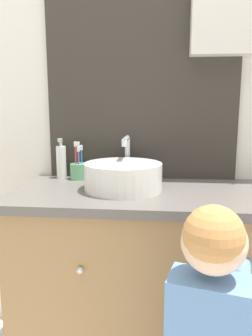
{
  "coord_description": "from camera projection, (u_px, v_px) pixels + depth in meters",
  "views": [
    {
      "loc": [
        0.0,
        -0.94,
        1.13
      ],
      "look_at": [
        -0.12,
        0.29,
        0.9
      ],
      "focal_mm": 35.0,
      "sensor_mm": 36.0,
      "label": 1
    }
  ],
  "objects": [
    {
      "name": "wall_back",
      "position": [
        163.0,
        76.0,
        1.5
      ],
      "size": [
        3.2,
        0.18,
        2.5
      ],
      "color": "silver",
      "rests_on": "ground_plane"
    },
    {
      "name": "vanity_counter",
      "position": [
        155.0,
        283.0,
        1.38
      ],
      "size": [
        1.17,
        0.52,
        0.8
      ],
      "color": "#A37A4C",
      "rests_on": "ground_plane"
    },
    {
      "name": "sink_basin",
      "position": [
        123.0,
        175.0,
        1.32
      ],
      "size": [
        0.31,
        0.37,
        0.21
      ],
      "color": "white",
      "rests_on": "vanity_counter"
    },
    {
      "name": "toothbrush_holder",
      "position": [
        78.0,
        170.0,
        1.52
      ],
      "size": [
        0.08,
        0.08,
        0.17
      ],
      "color": "#66B27F",
      "rests_on": "vanity_counter"
    },
    {
      "name": "soap_dispenser",
      "position": [
        61.0,
        162.0,
        1.54
      ],
      "size": [
        0.05,
        0.05,
        0.19
      ],
      "color": "white",
      "rests_on": "vanity_counter"
    },
    {
      "name": "child_figure",
      "position": [
        209.0,
        335.0,
        0.89
      ],
      "size": [
        0.3,
        0.42,
        0.9
      ],
      "color": "slate",
      "rests_on": "ground_plane"
    }
  ]
}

